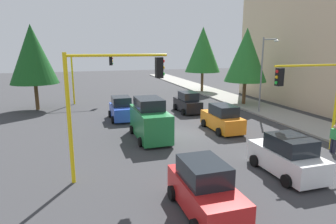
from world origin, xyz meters
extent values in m
plane|color=#353538|center=(0.00, 0.00, 0.00)|extent=(120.00, 120.00, 0.00)
cube|color=gray|center=(-5.00, 10.50, 0.07)|extent=(80.00, 4.00, 0.15)
cube|color=beige|center=(-5.32, 18.50, 6.26)|extent=(20.73, 9.00, 12.52)
cylinder|color=yellow|center=(6.00, -7.50, 2.96)|extent=(0.18, 0.18, 5.92)
cylinder|color=yellow|center=(6.00, -5.25, 5.77)|extent=(0.12, 4.50, 0.12)
cube|color=black|center=(6.00, -3.36, 5.19)|extent=(0.36, 0.32, 0.96)
sphere|color=red|center=(6.00, -3.18, 5.49)|extent=(0.18, 0.18, 0.18)
sphere|color=yellow|center=(6.00, -3.18, 5.19)|extent=(0.18, 0.18, 0.18)
sphere|color=green|center=(6.00, -3.18, 4.89)|extent=(0.18, 0.18, 0.18)
cylinder|color=yellow|center=(6.00, 7.50, 2.64)|extent=(0.18, 0.18, 5.29)
cylinder|color=yellow|center=(6.00, 5.25, 5.14)|extent=(0.12, 4.50, 0.12)
cube|color=black|center=(6.00, 3.36, 4.56)|extent=(0.36, 0.32, 0.96)
sphere|color=red|center=(6.00, 3.18, 4.86)|extent=(0.18, 0.18, 0.18)
sphere|color=yellow|center=(6.00, 3.18, 4.56)|extent=(0.18, 0.18, 0.18)
sphere|color=green|center=(6.00, 3.18, 4.26)|extent=(0.18, 0.18, 0.18)
cylinder|color=yellow|center=(-14.00, -7.50, 2.68)|extent=(0.18, 0.18, 5.36)
cylinder|color=yellow|center=(-14.00, -5.25, 5.21)|extent=(0.12, 4.50, 0.12)
cube|color=black|center=(-14.00, -3.36, 4.63)|extent=(0.36, 0.32, 0.96)
sphere|color=red|center=(-14.00, -3.18, 4.93)|extent=(0.18, 0.18, 0.18)
sphere|color=yellow|center=(-14.00, -3.18, 4.63)|extent=(0.18, 0.18, 0.18)
sphere|color=green|center=(-14.00, -3.18, 4.33)|extent=(0.18, 0.18, 0.18)
cylinder|color=slate|center=(-4.00, 9.20, 3.50)|extent=(0.14, 0.14, 7.00)
cylinder|color=slate|center=(-3.10, 9.20, 6.80)|extent=(1.80, 0.10, 0.10)
ellipsoid|color=silver|center=(-2.20, 9.20, 6.65)|extent=(0.56, 0.28, 0.20)
cylinder|color=brown|center=(-12.00, -11.00, 1.42)|extent=(0.36, 0.36, 2.83)
cone|color=#19511E|center=(-12.00, -11.00, 5.46)|extent=(4.53, 4.53, 5.66)
cylinder|color=brown|center=(-8.00, 10.00, 1.38)|extent=(0.36, 0.36, 2.76)
cone|color=#28752D|center=(-8.00, 10.00, 5.32)|extent=(4.42, 4.42, 5.52)
cylinder|color=brown|center=(-18.00, 9.50, 1.50)|extent=(0.36, 0.36, 3.00)
cone|color=#28752D|center=(-18.00, 9.50, 5.80)|extent=(4.80, 4.80, 6.00)
cube|color=#1E7238|center=(0.53, -2.51, 1.09)|extent=(4.80, 1.90, 1.85)
cube|color=black|center=(0.29, -2.51, 2.40)|extent=(2.50, 1.67, 0.76)
cylinder|color=black|center=(2.02, -1.50, 0.30)|extent=(0.60, 0.20, 0.60)
cylinder|color=black|center=(2.02, -3.52, 0.30)|extent=(0.60, 0.20, 0.60)
cylinder|color=black|center=(-0.96, -1.50, 0.30)|extent=(0.60, 0.20, 0.60)
cylinder|color=black|center=(-0.96, -3.52, 0.30)|extent=(0.60, 0.20, 0.60)
cube|color=orange|center=(0.18, 3.11, 0.69)|extent=(4.16, 1.66, 1.05)
cube|color=black|center=(0.38, 3.11, 1.60)|extent=(2.16, 1.46, 0.76)
cylinder|color=black|center=(-1.11, 2.22, 0.30)|extent=(0.60, 0.20, 0.60)
cylinder|color=black|center=(-1.11, 4.01, 0.30)|extent=(0.60, 0.20, 0.60)
cylinder|color=black|center=(1.46, 2.22, 0.30)|extent=(0.60, 0.20, 0.60)
cylinder|color=black|center=(1.46, 4.01, 0.30)|extent=(0.60, 0.20, 0.60)
cube|color=red|center=(10.09, -2.74, 0.69)|extent=(4.02, 1.70, 1.05)
cube|color=black|center=(9.89, -2.74, 1.60)|extent=(2.09, 1.50, 0.76)
cylinder|color=black|center=(11.34, -1.83, 0.30)|extent=(0.60, 0.20, 0.60)
cylinder|color=black|center=(8.85, -1.83, 0.30)|extent=(0.60, 0.20, 0.60)
cylinder|color=black|center=(8.85, -3.65, 0.30)|extent=(0.60, 0.20, 0.60)
cube|color=black|center=(-6.55, 2.94, 0.69)|extent=(3.83, 1.62, 1.05)
cube|color=black|center=(-6.36, 2.94, 1.60)|extent=(1.99, 1.43, 0.76)
cylinder|color=black|center=(-7.73, 2.07, 0.30)|extent=(0.60, 0.20, 0.60)
cylinder|color=black|center=(-7.73, 3.81, 0.30)|extent=(0.60, 0.20, 0.60)
cylinder|color=black|center=(-5.36, 2.07, 0.30)|extent=(0.60, 0.20, 0.60)
cylinder|color=black|center=(-5.36, 3.81, 0.30)|extent=(0.60, 0.20, 0.60)
cube|color=blue|center=(-5.44, -3.55, 0.69)|extent=(3.70, 1.71, 1.05)
cube|color=black|center=(-5.63, -3.55, 1.60)|extent=(1.92, 1.50, 0.76)
cylinder|color=black|center=(-4.29, -2.64, 0.30)|extent=(0.60, 0.20, 0.60)
cylinder|color=black|center=(-4.29, -4.47, 0.30)|extent=(0.60, 0.20, 0.60)
cylinder|color=black|center=(-6.59, -2.64, 0.30)|extent=(0.60, 0.20, 0.60)
cylinder|color=black|center=(-6.59, -4.47, 0.30)|extent=(0.60, 0.20, 0.60)
cube|color=white|center=(8.08, 2.51, 0.69)|extent=(4.05, 1.78, 1.05)
cube|color=black|center=(8.29, 2.51, 1.60)|extent=(2.10, 1.57, 0.76)
cylinder|color=black|center=(6.83, 1.56, 0.30)|extent=(0.60, 0.20, 0.60)
cylinder|color=black|center=(6.83, 3.46, 0.30)|extent=(0.60, 0.20, 0.60)
cylinder|color=black|center=(9.34, 1.56, 0.30)|extent=(0.60, 0.20, 0.60)
cylinder|color=black|center=(9.34, 3.46, 0.30)|extent=(0.60, 0.20, 0.60)
cylinder|color=#262638|center=(6.56, 7.16, 0.42)|extent=(0.16, 0.16, 0.85)
cylinder|color=#262638|center=(6.36, 7.16, 0.42)|extent=(0.16, 0.16, 0.85)
cube|color=green|center=(6.46, 7.16, 1.15)|extent=(0.40, 0.24, 0.60)
sphere|color=tan|center=(6.46, 7.16, 1.59)|extent=(0.22, 0.22, 0.22)
camera|label=1|loc=(19.25, -7.05, 6.12)|focal=31.27mm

